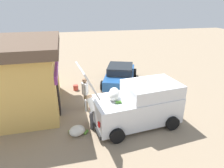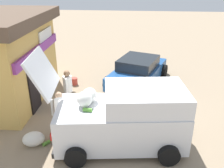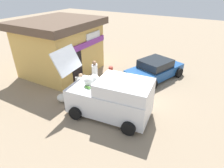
{
  "view_description": "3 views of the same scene",
  "coord_description": "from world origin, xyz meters",
  "px_view_note": "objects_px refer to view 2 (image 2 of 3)",
  "views": [
    {
      "loc": [
        -8.71,
        2.38,
        5.2
      ],
      "look_at": [
        1.27,
        0.15,
        0.92
      ],
      "focal_mm": 31.37,
      "sensor_mm": 36.0,
      "label": 1
    },
    {
      "loc": [
        -7.76,
        -0.71,
        4.92
      ],
      "look_at": [
        0.74,
        0.1,
        1.09
      ],
      "focal_mm": 39.26,
      "sensor_mm": 36.0,
      "label": 2
    },
    {
      "loc": [
        -7.73,
        -4.23,
        5.66
      ],
      "look_at": [
        -0.11,
        0.25,
        0.87
      ],
      "focal_mm": 30.18,
      "sensor_mm": 36.0,
      "label": 3
    }
  ],
  "objects_px": {
    "customer_bending": "(60,113)",
    "delivery_van": "(124,117)",
    "parked_sedan": "(138,71)",
    "unloaded_banana_pile": "(34,139)",
    "paint_bucket": "(74,81)",
    "vendor_standing": "(68,88)"
  },
  "relations": [
    {
      "from": "customer_bending",
      "to": "parked_sedan",
      "type": "bearing_deg",
      "value": -27.76
    },
    {
      "from": "customer_bending",
      "to": "delivery_van",
      "type": "bearing_deg",
      "value": -94.8
    },
    {
      "from": "delivery_van",
      "to": "customer_bending",
      "type": "distance_m",
      "value": 2.06
    },
    {
      "from": "customer_bending",
      "to": "unloaded_banana_pile",
      "type": "bearing_deg",
      "value": 123.69
    },
    {
      "from": "delivery_van",
      "to": "customer_bending",
      "type": "relative_size",
      "value": 3.05
    },
    {
      "from": "vendor_standing",
      "to": "customer_bending",
      "type": "distance_m",
      "value": 1.66
    },
    {
      "from": "delivery_van",
      "to": "parked_sedan",
      "type": "bearing_deg",
      "value": -5.04
    },
    {
      "from": "unloaded_banana_pile",
      "to": "paint_bucket",
      "type": "bearing_deg",
      "value": -2.19
    },
    {
      "from": "delivery_van",
      "to": "paint_bucket",
      "type": "xyz_separation_m",
      "value": [
        4.34,
        2.64,
        -0.79
      ]
    },
    {
      "from": "customer_bending",
      "to": "unloaded_banana_pile",
      "type": "relative_size",
      "value": 1.67
    },
    {
      "from": "delivery_van",
      "to": "parked_sedan",
      "type": "height_order",
      "value": "delivery_van"
    },
    {
      "from": "delivery_van",
      "to": "customer_bending",
      "type": "height_order",
      "value": "delivery_van"
    },
    {
      "from": "customer_bending",
      "to": "paint_bucket",
      "type": "distance_m",
      "value": 4.27
    },
    {
      "from": "unloaded_banana_pile",
      "to": "paint_bucket",
      "type": "relative_size",
      "value": 2.65
    },
    {
      "from": "customer_bending",
      "to": "paint_bucket",
      "type": "relative_size",
      "value": 4.43
    },
    {
      "from": "customer_bending",
      "to": "vendor_standing",
      "type": "bearing_deg",
      "value": 6.23
    },
    {
      "from": "parked_sedan",
      "to": "unloaded_banana_pile",
      "type": "height_order",
      "value": "parked_sedan"
    },
    {
      "from": "delivery_van",
      "to": "unloaded_banana_pile",
      "type": "bearing_deg",
      "value": 96.87
    },
    {
      "from": "customer_bending",
      "to": "unloaded_banana_pile",
      "type": "distance_m",
      "value": 1.15
    },
    {
      "from": "vendor_standing",
      "to": "customer_bending",
      "type": "xyz_separation_m",
      "value": [
        -1.65,
        -0.18,
        -0.09
      ]
    },
    {
      "from": "paint_bucket",
      "to": "delivery_van",
      "type": "bearing_deg",
      "value": -148.7
    },
    {
      "from": "vendor_standing",
      "to": "paint_bucket",
      "type": "xyz_separation_m",
      "value": [
        2.51,
        0.41,
        -0.83
      ]
    }
  ]
}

